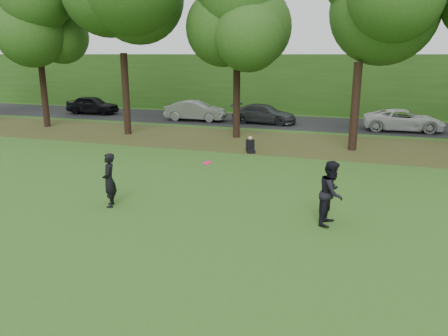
{
  "coord_description": "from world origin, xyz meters",
  "views": [
    {
      "loc": [
        4.7,
        -11.71,
        5.02
      ],
      "look_at": [
        0.23,
        1.76,
        1.3
      ],
      "focal_mm": 35.0,
      "sensor_mm": 36.0,
      "label": 1
    }
  ],
  "objects_px": {
    "player_right": "(331,193)",
    "frisbee": "(207,163)",
    "player_left": "(109,180)",
    "seated_person": "(250,146)"
  },
  "relations": [
    {
      "from": "player_right",
      "to": "frisbee",
      "type": "bearing_deg",
      "value": 106.09
    },
    {
      "from": "player_left",
      "to": "frisbee",
      "type": "relative_size",
      "value": 5.68
    },
    {
      "from": "player_left",
      "to": "player_right",
      "type": "height_order",
      "value": "player_right"
    },
    {
      "from": "player_left",
      "to": "player_right",
      "type": "xyz_separation_m",
      "value": [
        7.22,
        0.72,
        0.07
      ]
    },
    {
      "from": "player_right",
      "to": "frisbee",
      "type": "xyz_separation_m",
      "value": [
        -3.83,
        -0.4,
        0.73
      ]
    },
    {
      "from": "player_right",
      "to": "seated_person",
      "type": "height_order",
      "value": "player_right"
    },
    {
      "from": "player_right",
      "to": "frisbee",
      "type": "relative_size",
      "value": 6.09
    },
    {
      "from": "player_right",
      "to": "frisbee",
      "type": "height_order",
      "value": "player_right"
    },
    {
      "from": "player_left",
      "to": "frisbee",
      "type": "distance_m",
      "value": 3.5
    },
    {
      "from": "player_right",
      "to": "frisbee",
      "type": "distance_m",
      "value": 3.91
    }
  ]
}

